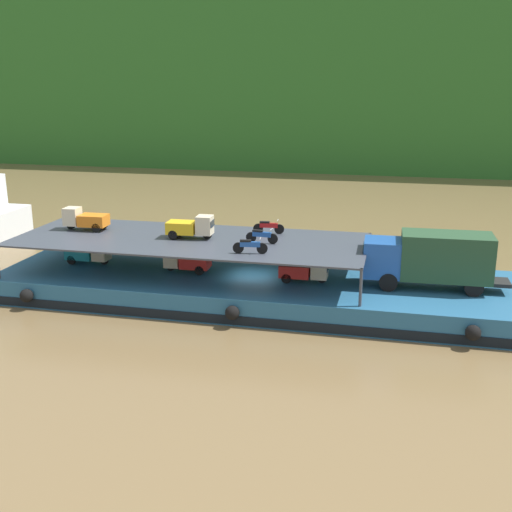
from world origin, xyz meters
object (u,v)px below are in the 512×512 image
object	(u,v)px
mini_truck_upper_mid	(191,227)
motorcycle_upper_stbd	(268,227)
cargo_barge	(252,288)
motorcycle_upper_centre	(262,236)
mini_truck_upper_stern	(85,219)
covered_lorry	(431,258)
mini_truck_lower_stern	(89,253)
mini_truck_lower_mid	(305,270)
mini_truck_lower_aft	(186,260)
motorcycle_upper_port	(250,246)

from	to	relation	value
mini_truck_upper_mid	motorcycle_upper_stbd	size ratio (longest dim) A/B	1.46
motorcycle_upper_stbd	cargo_barge	bearing A→B (deg)	-100.49
motorcycle_upper_centre	motorcycle_upper_stbd	size ratio (longest dim) A/B	1.00
mini_truck_upper_stern	mini_truck_upper_mid	distance (m)	7.18
mini_truck_upper_mid	motorcycle_upper_centre	world-z (taller)	mini_truck_upper_mid
covered_lorry	mini_truck_upper_mid	xyz separation A→B (m)	(-13.80, 0.21, 1.00)
mini_truck_lower_stern	mini_truck_lower_mid	xyz separation A→B (m)	(13.68, -0.67, 0.00)
cargo_barge	mini_truck_upper_mid	distance (m)	5.11
cargo_barge	motorcycle_upper_stbd	size ratio (longest dim) A/B	15.79
motorcycle_upper_centre	motorcycle_upper_stbd	distance (m)	2.36
mini_truck_lower_mid	mini_truck_upper_stern	world-z (taller)	mini_truck_upper_stern
covered_lorry	mini_truck_lower_aft	size ratio (longest dim) A/B	2.86
motorcycle_upper_stbd	covered_lorry	bearing A→B (deg)	-13.98
motorcycle_upper_centre	cargo_barge	bearing A→B (deg)	-177.20
cargo_barge	motorcycle_upper_stbd	bearing A→B (deg)	79.51
mini_truck_lower_stern	motorcycle_upper_stbd	world-z (taller)	motorcycle_upper_stbd
mini_truck_lower_aft	motorcycle_upper_centre	world-z (taller)	motorcycle_upper_centre
covered_lorry	mini_truck_upper_mid	distance (m)	13.84
mini_truck_lower_stern	mini_truck_lower_aft	xyz separation A→B (m)	(6.48, -0.33, 0.00)
mini_truck_upper_stern	motorcycle_upper_stbd	xyz separation A→B (m)	(11.37, 1.60, -0.26)
mini_truck_lower_mid	covered_lorry	bearing A→B (deg)	3.66
mini_truck_upper_mid	motorcycle_upper_stbd	world-z (taller)	mini_truck_upper_mid
mini_truck_upper_mid	motorcycle_upper_stbd	bearing A→B (deg)	27.29
mini_truck_lower_stern	mini_truck_upper_stern	size ratio (longest dim) A/B	0.99
motorcycle_upper_stbd	motorcycle_upper_port	bearing A→B (deg)	-90.27
motorcycle_upper_port	motorcycle_upper_centre	xyz separation A→B (m)	(0.12, 2.37, 0.00)
mini_truck_upper_stern	motorcycle_upper_centre	bearing A→B (deg)	-3.79
cargo_barge	motorcycle_upper_port	size ratio (longest dim) A/B	15.82
mini_truck_lower_stern	motorcycle_upper_stbd	size ratio (longest dim) A/B	1.45
mini_truck_lower_stern	motorcycle_upper_centre	distance (m)	11.19
motorcycle_upper_port	motorcycle_upper_stbd	size ratio (longest dim) A/B	1.00
cargo_barge	mini_truck_lower_aft	world-z (taller)	mini_truck_lower_aft
mini_truck_lower_aft	mini_truck_lower_stern	bearing A→B (deg)	177.12
cargo_barge	mini_truck_lower_aft	size ratio (longest dim) A/B	10.85
covered_lorry	mini_truck_upper_stern	xyz separation A→B (m)	(-20.96, 0.78, 1.00)
mini_truck_upper_mid	cargo_barge	bearing A→B (deg)	-3.21
mini_truck_lower_mid	motorcycle_upper_centre	distance (m)	3.18
mini_truck_upper_stern	motorcycle_upper_stbd	bearing A→B (deg)	8.01
cargo_barge	motorcycle_upper_centre	bearing A→B (deg)	2.80
covered_lorry	motorcycle_upper_stbd	bearing A→B (deg)	166.02
mini_truck_lower_mid	mini_truck_upper_mid	distance (m)	7.25
mini_truck_upper_mid	motorcycle_upper_port	distance (m)	4.92
cargo_barge	mini_truck_lower_stern	bearing A→B (deg)	178.74
mini_truck_lower_aft	mini_truck_upper_stern	xyz separation A→B (m)	(-6.90, 0.88, 2.00)
mini_truck_upper_mid	mini_truck_lower_mid	bearing A→B (deg)	-5.33
mini_truck_lower_mid	mini_truck_upper_stern	xyz separation A→B (m)	(-14.10, 1.22, 2.00)
mini_truck_lower_aft	mini_truck_lower_mid	world-z (taller)	same
covered_lorry	motorcycle_upper_port	xyz separation A→B (m)	(-9.60, -2.35, 0.74)
cargo_barge	mini_truck_lower_aft	bearing A→B (deg)	-178.66
mini_truck_upper_stern	mini_truck_upper_mid	size ratio (longest dim) A/B	1.00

